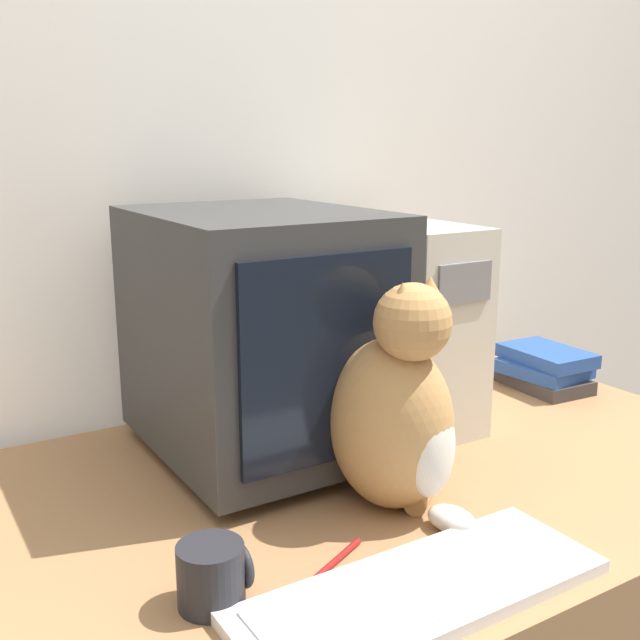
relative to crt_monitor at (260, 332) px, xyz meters
name	(u,v)px	position (x,y,z in m)	size (l,w,h in m)	color
wall_back	(230,167)	(0.11, 0.33, 0.27)	(7.00, 0.05, 2.50)	silver
crt_monitor	(260,332)	(0.00, 0.00, 0.00)	(0.37, 0.46, 0.44)	#333333
computer_tower	(396,321)	(0.32, 0.03, -0.03)	(0.17, 0.39, 0.40)	beige
keyboard	(422,591)	(-0.04, -0.50, -0.22)	(0.49, 0.17, 0.02)	silver
cat	(397,414)	(0.08, -0.29, -0.07)	(0.26, 0.28, 0.36)	#B7844C
book_stack	(544,368)	(0.72, -0.01, -0.18)	(0.16, 0.21, 0.09)	#383333
pen	(333,563)	(-0.09, -0.38, -0.22)	(0.13, 0.07, 0.01)	maroon
mug	(213,575)	(-0.26, -0.38, -0.19)	(0.09, 0.08, 0.08)	#232328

